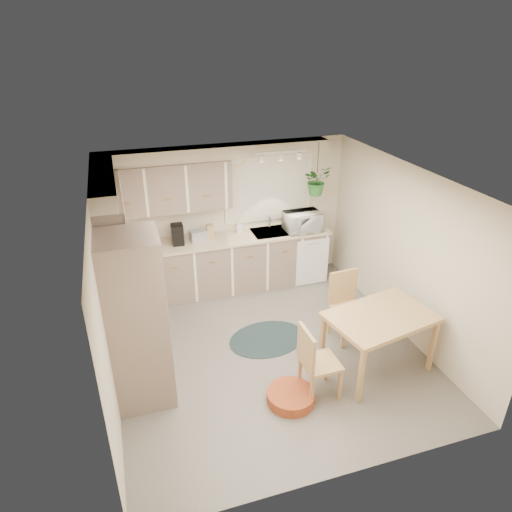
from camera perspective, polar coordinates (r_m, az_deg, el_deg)
name	(u,v)px	position (r m, az deg, el deg)	size (l,w,h in m)	color
floor	(268,349)	(6.42, 1.51, -11.60)	(4.20, 4.20, 0.00)	slate
ceiling	(270,181)	(5.30, 1.82, 9.32)	(4.20, 4.20, 0.00)	silver
wall_back	(228,215)	(7.59, -3.54, 5.09)	(4.00, 0.04, 2.40)	beige
wall_front	(348,383)	(4.19, 11.39, -15.33)	(4.00, 0.04, 2.40)	beige
wall_left	(104,298)	(5.52, -18.46, -5.04)	(0.04, 4.20, 2.40)	beige
wall_right	(406,252)	(6.63, 18.22, 0.44)	(0.04, 4.20, 2.40)	beige
base_cab_left	(133,309)	(6.65, -15.08, -6.44)	(0.60, 1.85, 0.90)	gray
base_cab_back	(222,265)	(7.60, -4.28, -1.15)	(3.60, 0.60, 0.90)	gray
counter_left	(130,280)	(6.41, -15.48, -2.89)	(0.64, 1.89, 0.04)	beige
counter_back	(221,240)	(7.38, -4.38, 2.05)	(3.64, 0.64, 0.04)	beige
oven_stack	(137,322)	(5.27, -14.63, -8.02)	(0.65, 0.65, 2.10)	gray
wall_oven_face	(166,317)	(5.28, -11.16, -7.53)	(0.02, 0.56, 0.58)	white
upper_cab_left	(110,215)	(6.16, -17.80, 4.86)	(0.35, 2.00, 0.75)	gray
upper_cab_back	(165,188)	(7.06, -11.28, 8.34)	(2.00, 0.35, 0.75)	gray
soffit_left	(102,180)	(6.01, -18.67, 9.04)	(0.30, 2.00, 0.20)	beige
soffit_back	(215,152)	(7.08, -5.09, 12.79)	(3.60, 0.30, 0.20)	beige
cooktop	(134,300)	(5.90, -15.06, -5.29)	(0.52, 0.58, 0.02)	white
range_hood	(127,268)	(5.68, -15.79, -1.40)	(0.40, 0.60, 0.14)	white
window_blinds	(269,189)	(7.62, 1.60, 8.39)	(1.40, 0.02, 1.00)	white
window_frame	(268,189)	(7.63, 1.57, 8.42)	(1.50, 0.02, 1.10)	white
sink	(273,234)	(7.63, 2.19, 2.79)	(0.70, 0.48, 0.10)	#ABADB2
dishwasher_front	(312,262)	(7.78, 7.06, -0.78)	(0.58, 0.01, 0.83)	white
track_light_bar	(281,152)	(6.95, 3.10, 12.85)	(0.80, 0.04, 0.04)	white
wall_clock	(236,157)	(7.30, -2.53, 12.32)	(0.30, 0.30, 0.03)	gold
dining_table	(378,342)	(6.08, 14.95, -10.33)	(1.29, 0.86, 0.81)	tan
chair_left	(321,361)	(5.54, 8.11, -12.87)	(0.44, 0.44, 0.94)	tan
chair_back	(349,308)	(6.50, 11.58, -6.41)	(0.46, 0.46, 0.98)	tan
braided_rug	(267,339)	(6.61, 1.40, -10.30)	(1.12, 0.84, 0.01)	black
pet_bed	(291,397)	(5.66, 4.36, -17.12)	(0.57, 0.57, 0.13)	#AE4322
microwave	(303,219)	(7.62, 5.84, 4.57)	(0.59, 0.33, 0.40)	white
soap_bottle	(239,230)	(7.57, -2.11, 3.33)	(0.09, 0.21, 0.10)	white
hanging_plant	(317,184)	(7.50, 7.58, 8.96)	(0.43, 0.47, 0.37)	#2A6A2A
coffee_maker	(177,234)	(7.21, -9.79, 2.69)	(0.18, 0.22, 0.32)	black
toaster	(199,235)	(7.30, -7.13, 2.57)	(0.29, 0.17, 0.18)	#ABADB2
knife_block	(210,232)	(7.35, -5.76, 3.05)	(0.11, 0.11, 0.24)	tan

